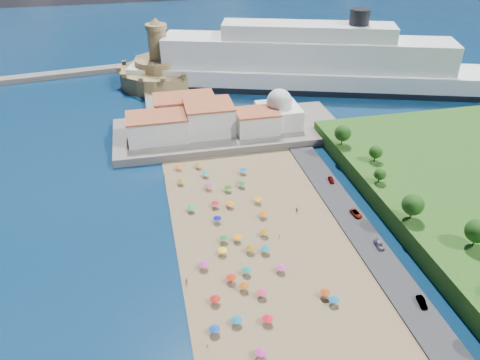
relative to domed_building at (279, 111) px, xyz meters
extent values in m
plane|color=#071938|center=(-30.00, -71.00, -8.97)|extent=(700.00, 700.00, 0.00)
cube|color=#59544C|center=(-20.00, 2.00, -7.47)|extent=(90.00, 36.00, 3.00)
cube|color=#59544C|center=(-42.00, 37.00, -7.77)|extent=(18.00, 70.00, 2.40)
cube|color=silver|center=(-48.00, -2.00, -1.47)|extent=(22.00, 14.00, 9.00)
cube|color=silver|center=(-28.00, 0.00, -0.47)|extent=(18.00, 16.00, 11.00)
cube|color=silver|center=(-10.00, -4.00, -1.97)|extent=(16.00, 12.00, 8.00)
cube|color=silver|center=(-36.00, 12.00, -0.97)|extent=(24.00, 14.00, 10.00)
cube|color=silver|center=(0.00, 0.00, -1.97)|extent=(16.00, 16.00, 8.00)
sphere|color=silver|center=(0.00, 0.00, 4.03)|extent=(10.00, 10.00, 10.00)
cylinder|color=silver|center=(0.00, 0.00, 7.83)|extent=(1.20, 1.20, 1.60)
cylinder|color=#977A4B|center=(-42.00, 67.00, -4.97)|extent=(40.00, 40.00, 8.00)
cylinder|color=#977A4B|center=(-42.00, 67.00, 1.53)|extent=(24.00, 24.00, 5.00)
cylinder|color=#977A4B|center=(-42.00, 67.00, 11.03)|extent=(9.00, 9.00, 14.00)
cylinder|color=#977A4B|center=(-42.00, 67.00, 19.23)|extent=(10.40, 10.40, 2.40)
cone|color=#977A4B|center=(-42.00, 67.00, 21.93)|extent=(6.00, 6.00, 3.00)
cube|color=black|center=(27.14, 46.13, -7.58)|extent=(172.47, 77.75, 2.79)
cube|color=white|center=(27.14, 46.13, -3.81)|extent=(171.40, 77.07, 10.32)
cube|color=white|center=(27.14, 46.13, 8.23)|extent=(137.26, 62.09, 13.76)
cube|color=white|center=(27.14, 46.13, 18.55)|extent=(81.31, 40.04, 6.88)
cylinder|color=black|center=(48.95, 39.05, 25.43)|extent=(9.17, 9.17, 6.88)
cylinder|color=gray|center=(-40.99, -86.67, -7.72)|extent=(0.07, 0.07, 2.00)
cone|color=#B1190E|center=(-40.99, -86.67, -6.82)|extent=(2.50, 2.50, 0.60)
cylinder|color=gray|center=(-34.90, -55.52, -7.72)|extent=(0.07, 0.07, 2.00)
cone|color=#0B0D94|center=(-34.90, -55.52, -6.82)|extent=(2.50, 2.50, 0.60)
cylinder|color=gray|center=(-31.07, -65.25, -7.72)|extent=(0.07, 0.07, 2.00)
cone|color=orange|center=(-31.07, -65.25, -6.82)|extent=(2.50, 2.50, 0.60)
cylinder|color=gray|center=(-24.80, -71.79, -7.72)|extent=(0.07, 0.07, 2.00)
cone|color=#0F6B8A|center=(-24.80, -71.79, -6.82)|extent=(2.50, 2.50, 0.60)
cylinder|color=gray|center=(-31.57, -78.72, -7.72)|extent=(0.07, 0.07, 2.00)
cone|color=#0D795E|center=(-31.57, -78.72, -6.82)|extent=(2.50, 2.50, 0.60)
cylinder|color=gray|center=(-41.88, -74.31, -7.72)|extent=(0.07, 0.07, 2.00)
cone|color=#AF258C|center=(-41.88, -74.31, -6.82)|extent=(2.50, 2.50, 0.60)
cylinder|color=gray|center=(-22.89, -79.68, -7.72)|extent=(0.07, 0.07, 2.00)
cone|color=#C92B9A|center=(-22.89, -79.68, -6.82)|extent=(2.50, 2.50, 0.60)
cylinder|color=gray|center=(-34.39, -103.47, -7.72)|extent=(0.07, 0.07, 2.00)
cone|color=#B82780|center=(-34.39, -103.47, -6.82)|extent=(2.50, 2.50, 0.60)
cylinder|color=gray|center=(-42.93, -32.20, -7.72)|extent=(0.07, 0.07, 2.00)
cone|color=#956C0D|center=(-42.93, -32.20, -6.82)|extent=(2.50, 2.50, 0.60)
cylinder|color=gray|center=(-13.98, -92.91, -7.72)|extent=(0.07, 0.07, 2.00)
cone|color=#0F6690|center=(-13.98, -92.91, -6.82)|extent=(2.50, 2.50, 0.60)
cylinder|color=gray|center=(-34.13, -47.77, -7.72)|extent=(0.07, 0.07, 2.00)
cone|color=red|center=(-34.13, -47.77, -6.82)|extent=(2.50, 2.50, 0.60)
cylinder|color=gray|center=(-34.55, -37.32, -7.72)|extent=(0.07, 0.07, 2.00)
cone|color=#9E2286|center=(-34.55, -37.32, -6.82)|extent=(2.50, 2.50, 0.60)
cylinder|color=gray|center=(-34.24, -29.23, -7.72)|extent=(0.07, 0.07, 2.00)
cone|color=#0F8B72|center=(-34.24, -29.23, -6.82)|extent=(2.50, 2.50, 0.60)
cylinder|color=gray|center=(-35.70, -22.87, -7.72)|extent=(0.07, 0.07, 2.00)
cone|color=#936E0D|center=(-35.70, -22.87, -6.82)|extent=(2.50, 2.50, 0.60)
cylinder|color=gray|center=(-29.75, -48.87, -7.72)|extent=(0.07, 0.07, 2.00)
cone|color=orange|center=(-29.75, -48.87, -6.82)|extent=(2.50, 2.50, 0.60)
cylinder|color=gray|center=(-28.59, -39.77, -7.72)|extent=(0.07, 0.07, 2.00)
cone|color=#1A6812|center=(-28.59, -39.77, -6.82)|extent=(2.50, 2.50, 0.60)
cylinder|color=gray|center=(-21.34, -29.93, -7.72)|extent=(0.07, 0.07, 2.00)
cone|color=#0E54B8|center=(-21.34, -29.93, -6.82)|extent=(2.50, 2.50, 0.60)
cylinder|color=gray|center=(-20.79, -48.34, -7.72)|extent=(0.07, 0.07, 2.00)
cone|color=#FF9F0D|center=(-20.79, -48.34, -6.82)|extent=(2.50, 2.50, 0.60)
cylinder|color=gray|center=(-34.75, -64.87, -7.72)|extent=(0.07, 0.07, 2.00)
cone|color=#157633|center=(-34.75, -64.87, -6.82)|extent=(2.50, 2.50, 0.60)
cylinder|color=gray|center=(-29.81, -87.09, -7.72)|extent=(0.07, 0.07, 2.00)
cone|color=#C32956|center=(-29.81, -87.09, -6.82)|extent=(2.50, 2.50, 0.60)
cylinder|color=gray|center=(-42.62, -22.42, -7.72)|extent=(0.07, 0.07, 2.00)
cone|color=#FF5E0B|center=(-42.62, -22.42, -6.82)|extent=(2.50, 2.50, 0.60)
cylinder|color=gray|center=(-41.66, -48.39, -7.72)|extent=(0.07, 0.07, 2.00)
cone|color=#0F8970|center=(-41.66, -48.39, -6.82)|extent=(2.50, 2.50, 0.60)
cylinder|color=gray|center=(-23.11, -64.66, -7.72)|extent=(0.07, 0.07, 2.00)
cone|color=#8D650C|center=(-23.11, -64.66, -6.82)|extent=(2.50, 2.50, 0.60)
cylinder|color=gray|center=(-15.12, -90.27, -7.72)|extent=(0.07, 0.07, 2.00)
cone|color=#A1390E|center=(-15.12, -90.27, -6.82)|extent=(2.50, 2.50, 0.60)
cylinder|color=gray|center=(-21.14, -56.14, -7.72)|extent=(0.07, 0.07, 2.00)
cone|color=#CE5909|center=(-21.14, -56.14, -6.82)|extent=(2.50, 2.50, 0.60)
cylinder|color=gray|center=(-36.08, -69.95, -7.72)|extent=(0.07, 0.07, 2.00)
cone|color=yellow|center=(-36.08, -69.95, -6.82)|extent=(2.50, 2.50, 0.60)
cylinder|color=gray|center=(-30.62, -95.09, -7.72)|extent=(0.07, 0.07, 2.00)
cone|color=red|center=(-30.62, -95.09, -6.82)|extent=(2.50, 2.50, 0.60)
cylinder|color=gray|center=(-35.94, -80.54, -7.72)|extent=(0.07, 0.07, 2.00)
cone|color=red|center=(-35.94, -80.54, -6.82)|extent=(2.50, 2.50, 0.60)
cylinder|color=gray|center=(-37.45, -93.96, -7.72)|extent=(0.07, 0.07, 2.00)
cone|color=#10639B|center=(-37.45, -93.96, -6.82)|extent=(2.50, 2.50, 0.60)
cylinder|color=gray|center=(-23.70, -38.20, -7.72)|extent=(0.07, 0.07, 2.00)
cone|color=#136E30|center=(-23.70, -38.20, -6.82)|extent=(2.50, 2.50, 0.60)
cylinder|color=gray|center=(-42.68, -95.37, -7.72)|extent=(0.07, 0.07, 2.00)
cone|color=#0C3CA0|center=(-42.68, -95.37, -6.82)|extent=(2.50, 2.50, 0.60)
cylinder|color=gray|center=(-28.60, -70.67, -7.72)|extent=(0.07, 0.07, 2.00)
cone|color=#865F0C|center=(-28.60, -70.67, -6.82)|extent=(2.50, 2.50, 0.60)
cylinder|color=gray|center=(-33.41, -83.98, -7.72)|extent=(0.07, 0.07, 2.00)
cone|color=#9D500E|center=(-33.41, -83.98, -6.82)|extent=(2.50, 2.50, 0.60)
imported|color=tan|center=(-46.87, -78.73, -7.81)|extent=(1.05, 0.91, 1.83)
imported|color=tan|center=(-30.53, -48.66, -7.89)|extent=(0.96, 0.84, 1.67)
imported|color=tan|center=(-24.84, -34.87, -7.91)|extent=(1.03, 1.22, 1.64)
imported|color=tan|center=(-44.72, -98.58, -7.85)|extent=(0.70, 0.76, 1.75)
imported|color=tan|center=(-10.54, -55.56, -7.90)|extent=(1.09, 1.58, 1.64)
imported|color=tan|center=(-47.97, -26.88, -7.86)|extent=(0.55, 1.06, 1.72)
imported|color=tan|center=(-19.25, -66.52, -7.90)|extent=(0.51, 0.67, 1.64)
imported|color=gray|center=(6.00, -61.48, -7.64)|extent=(2.53, 4.74, 1.27)
imported|color=gray|center=(6.00, -76.33, -7.63)|extent=(2.03, 4.50, 1.28)
imported|color=gray|center=(6.00, -41.88, -7.62)|extent=(2.07, 4.02, 1.31)
imported|color=gray|center=(6.00, -97.68, -7.61)|extent=(2.06, 4.22, 1.33)
cylinder|color=#382314|center=(25.63, -87.01, -1.26)|extent=(0.50, 0.50, 3.42)
sphere|color=#14380F|center=(25.63, -87.01, 1.82)|extent=(6.16, 6.16, 6.16)
cylinder|color=#382314|center=(16.09, -72.84, -1.30)|extent=(0.50, 0.50, 3.36)
sphere|color=#14380F|center=(16.09, -72.84, 1.72)|extent=(6.04, 6.04, 6.04)
cylinder|color=#382314|center=(16.46, -53.48, -1.92)|extent=(0.50, 0.50, 2.11)
sphere|color=#14380F|center=(16.46, -53.48, -0.02)|extent=(3.80, 3.80, 3.80)
cylinder|color=#382314|center=(21.35, -40.72, -1.74)|extent=(0.50, 0.50, 2.48)
sphere|color=#14380F|center=(21.35, -40.72, 0.49)|extent=(4.46, 4.46, 4.46)
cylinder|color=#382314|center=(15.33, -27.13, -1.35)|extent=(0.50, 0.50, 3.25)
sphere|color=#14380F|center=(15.33, -27.13, 1.58)|extent=(5.86, 5.86, 5.86)
camera|label=1|loc=(-52.36, -164.46, 73.74)|focal=35.00mm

